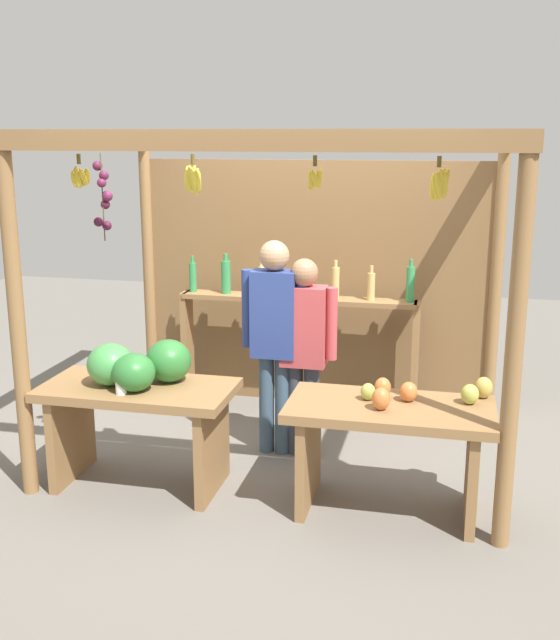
{
  "coord_description": "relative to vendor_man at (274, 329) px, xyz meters",
  "views": [
    {
      "loc": [
        1.15,
        -5.21,
        2.3
      ],
      "look_at": [
        0.0,
        -0.21,
        1.05
      ],
      "focal_mm": 42.71,
      "sensor_mm": 36.0,
      "label": 1
    }
  ],
  "objects": [
    {
      "name": "fruit_counter_right",
      "position": [
        0.91,
        -0.72,
        -0.42
      ],
      "size": [
        1.26,
        0.66,
        0.84
      ],
      "color": "olive",
      "rests_on": "ground"
    },
    {
      "name": "bottle_shelf_unit",
      "position": [
        -0.01,
        0.87,
        -0.15
      ],
      "size": [
        2.0,
        0.22,
        1.35
      ],
      "color": "olive",
      "rests_on": "ground"
    },
    {
      "name": "vendor_man",
      "position": [
        0.0,
        0.0,
        0.0
      ],
      "size": [
        0.48,
        0.21,
        1.58
      ],
      "rotation": [
        0.0,
        0.0,
        -0.2
      ],
      "color": "#3C556D",
      "rests_on": "ground"
    },
    {
      "name": "vendor_woman",
      "position": [
        0.21,
        0.01,
        -0.08
      ],
      "size": [
        0.48,
        0.2,
        1.46
      ],
      "rotation": [
        0.0,
        0.0,
        0.15
      ],
      "color": "#363D4C",
      "rests_on": "ground"
    },
    {
      "name": "market_stall",
      "position": [
        0.07,
        0.55,
        0.43
      ],
      "size": [
        3.12,
        2.24,
        2.33
      ],
      "color": "olive",
      "rests_on": "ground"
    },
    {
      "name": "ground_plane",
      "position": [
        0.07,
        0.07,
        -0.95
      ],
      "size": [
        12.0,
        12.0,
        0.0
      ],
      "primitive_type": "plane",
      "color": "slate",
      "rests_on": "ground"
    },
    {
      "name": "fruit_counter_left",
      "position": [
        -0.75,
        -0.72,
        -0.3
      ],
      "size": [
        1.26,
        0.64,
        0.99
      ],
      "color": "olive",
      "rests_on": "ground"
    }
  ]
}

